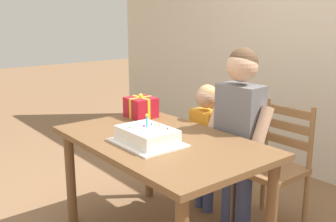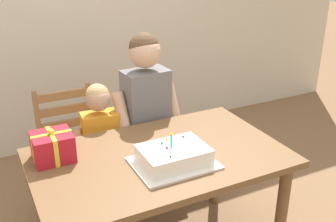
{
  "view_description": "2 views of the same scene",
  "coord_description": "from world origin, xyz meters",
  "px_view_note": "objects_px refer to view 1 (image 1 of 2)",
  "views": [
    {
      "loc": [
        1.95,
        -1.49,
        1.54
      ],
      "look_at": [
        -0.05,
        0.1,
        0.92
      ],
      "focal_mm": 42.28,
      "sensor_mm": 36.0,
      "label": 1
    },
    {
      "loc": [
        -0.86,
        -1.82,
        1.89
      ],
      "look_at": [
        0.12,
        0.13,
        0.95
      ],
      "focal_mm": 43.24,
      "sensor_mm": 36.0,
      "label": 2
    }
  ],
  "objects_px": {
    "chair_left": "(211,144)",
    "dining_table": "(161,154)",
    "child_younger": "(205,136)",
    "gift_box_red_large": "(141,107)",
    "birthday_cake": "(147,136)",
    "chair_right": "(274,166)",
    "child_older": "(240,122)"
  },
  "relations": [
    {
      "from": "chair_left",
      "to": "child_younger",
      "type": "xyz_separation_m",
      "value": [
        0.15,
        -0.22,
        0.15
      ]
    },
    {
      "from": "child_younger",
      "to": "birthday_cake",
      "type": "bearing_deg",
      "value": -74.26
    },
    {
      "from": "chair_left",
      "to": "dining_table",
      "type": "bearing_deg",
      "value": -67.58
    },
    {
      "from": "chair_left",
      "to": "birthday_cake",
      "type": "bearing_deg",
      "value": -69.01
    },
    {
      "from": "birthday_cake",
      "to": "child_older",
      "type": "relative_size",
      "value": 0.33
    },
    {
      "from": "gift_box_red_large",
      "to": "chair_right",
      "type": "relative_size",
      "value": 0.24
    },
    {
      "from": "dining_table",
      "to": "birthday_cake",
      "type": "distance_m",
      "value": 0.2
    },
    {
      "from": "gift_box_red_large",
      "to": "chair_right",
      "type": "bearing_deg",
      "value": 33.01
    },
    {
      "from": "chair_right",
      "to": "chair_left",
      "type": "bearing_deg",
      "value": 180.0
    },
    {
      "from": "child_older",
      "to": "birthday_cake",
      "type": "bearing_deg",
      "value": -101.79
    },
    {
      "from": "dining_table",
      "to": "chair_right",
      "type": "relative_size",
      "value": 1.56
    },
    {
      "from": "birthday_cake",
      "to": "gift_box_red_large",
      "type": "height_order",
      "value": "birthday_cake"
    },
    {
      "from": "chair_right",
      "to": "dining_table",
      "type": "bearing_deg",
      "value": -112.37
    },
    {
      "from": "chair_left",
      "to": "child_older",
      "type": "xyz_separation_m",
      "value": [
        0.5,
        -0.22,
        0.34
      ]
    },
    {
      "from": "child_older",
      "to": "dining_table",
      "type": "bearing_deg",
      "value": -106.79
    },
    {
      "from": "dining_table",
      "to": "child_older",
      "type": "bearing_deg",
      "value": 73.21
    },
    {
      "from": "dining_table",
      "to": "chair_right",
      "type": "distance_m",
      "value": 0.87
    },
    {
      "from": "dining_table",
      "to": "child_older",
      "type": "xyz_separation_m",
      "value": [
        0.17,
        0.57,
        0.16
      ]
    },
    {
      "from": "child_older",
      "to": "chair_left",
      "type": "bearing_deg",
      "value": 156.08
    },
    {
      "from": "gift_box_red_large",
      "to": "birthday_cake",
      "type": "bearing_deg",
      "value": -31.46
    },
    {
      "from": "chair_left",
      "to": "chair_right",
      "type": "distance_m",
      "value": 0.65
    },
    {
      "from": "dining_table",
      "to": "chair_left",
      "type": "relative_size",
      "value": 1.56
    },
    {
      "from": "birthday_cake",
      "to": "dining_table",
      "type": "bearing_deg",
      "value": 101.58
    },
    {
      "from": "chair_left",
      "to": "chair_right",
      "type": "height_order",
      "value": "same"
    },
    {
      "from": "chair_right",
      "to": "child_older",
      "type": "xyz_separation_m",
      "value": [
        -0.15,
        -0.22,
        0.34
      ]
    },
    {
      "from": "gift_box_red_large",
      "to": "chair_left",
      "type": "bearing_deg",
      "value": 68.65
    },
    {
      "from": "birthday_cake",
      "to": "child_younger",
      "type": "distance_m",
      "value": 0.74
    },
    {
      "from": "birthday_cake",
      "to": "chair_left",
      "type": "height_order",
      "value": "birthday_cake"
    },
    {
      "from": "dining_table",
      "to": "chair_left",
      "type": "distance_m",
      "value": 0.87
    },
    {
      "from": "dining_table",
      "to": "child_older",
      "type": "distance_m",
      "value": 0.61
    },
    {
      "from": "dining_table",
      "to": "gift_box_red_large",
      "type": "relative_size",
      "value": 6.5
    },
    {
      "from": "birthday_cake",
      "to": "chair_left",
      "type": "relative_size",
      "value": 0.48
    }
  ]
}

